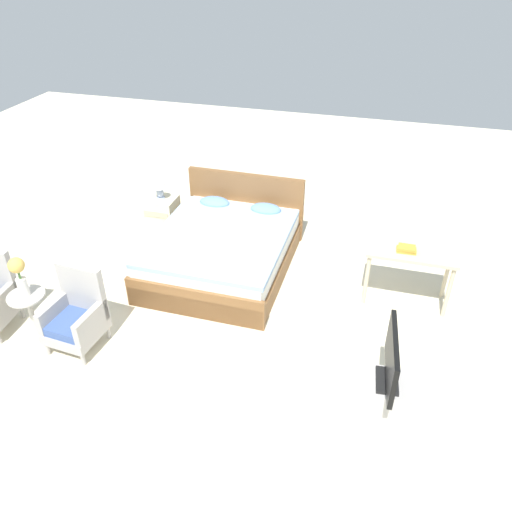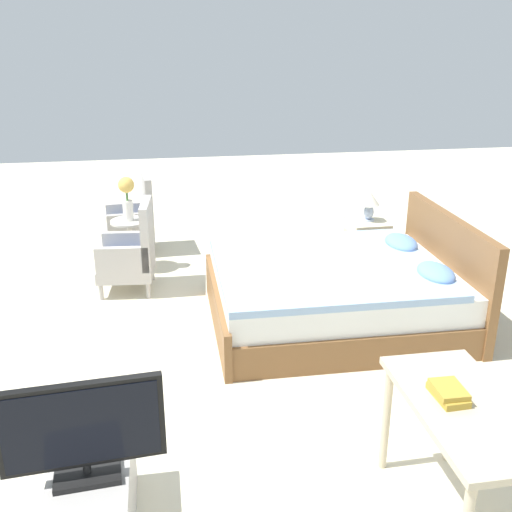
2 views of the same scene
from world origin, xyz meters
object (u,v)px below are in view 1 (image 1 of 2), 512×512
(bed, at_px, (224,248))
(tv_flatscreen, at_px, (391,360))
(side_table, at_px, (30,310))
(vanity_desk, at_px, (411,257))
(table_lamp, at_px, (159,185))
(book_stack, at_px, (407,249))
(armchair_by_window_right, at_px, (77,316))
(flower_vase, at_px, (19,273))
(tv_stand, at_px, (383,398))
(nightstand, at_px, (163,215))

(bed, bearing_deg, tv_flatscreen, -41.25)
(side_table, height_order, vanity_desk, vanity_desk)
(table_lamp, bearing_deg, tv_flatscreen, -37.40)
(bed, distance_m, vanity_desk, 2.40)
(book_stack, bearing_deg, armchair_by_window_right, -153.04)
(flower_vase, bearing_deg, armchair_by_window_right, 2.99)
(armchair_by_window_right, xyz_separation_m, side_table, (-0.57, -0.03, -0.02))
(armchair_by_window_right, height_order, tv_stand, armchair_by_window_right)
(bed, distance_m, flower_vase, 2.55)
(tv_stand, distance_m, book_stack, 1.90)
(table_lamp, bearing_deg, book_stack, -13.11)
(bed, bearing_deg, armchair_by_window_right, -119.64)
(armchair_by_window_right, bearing_deg, table_lamp, 93.59)
(side_table, relative_size, table_lamp, 1.71)
(tv_flatscreen, bearing_deg, book_stack, 87.76)
(flower_vase, bearing_deg, table_lamp, 80.90)
(nightstand, distance_m, tv_flatscreen, 4.36)
(armchair_by_window_right, distance_m, side_table, 0.57)
(table_lamp, height_order, tv_flatscreen, tv_flatscreen)
(bed, xyz_separation_m, table_lamp, (-1.21, 0.68, 0.47))
(book_stack, bearing_deg, vanity_desk, 41.53)
(side_table, xyz_separation_m, vanity_desk, (4.00, 1.80, 0.27))
(bed, bearing_deg, tv_stand, -41.28)
(bed, height_order, flower_vase, flower_vase)
(nightstand, relative_size, vanity_desk, 0.53)
(armchair_by_window_right, height_order, table_lamp, armchair_by_window_right)
(nightstand, bearing_deg, armchair_by_window_right, -86.41)
(table_lamp, height_order, book_stack, table_lamp)
(flower_vase, distance_m, nightstand, 2.65)
(flower_vase, relative_size, tv_stand, 0.50)
(flower_vase, height_order, vanity_desk, flower_vase)
(side_table, xyz_separation_m, tv_flatscreen, (3.86, -0.08, 0.35))
(vanity_desk, xyz_separation_m, book_stack, (-0.07, -0.06, 0.14))
(armchair_by_window_right, distance_m, table_lamp, 2.56)
(bed, height_order, tv_stand, bed)
(flower_vase, height_order, table_lamp, flower_vase)
(armchair_by_window_right, bearing_deg, flower_vase, -177.01)
(bed, relative_size, flower_vase, 4.55)
(flower_vase, relative_size, table_lamp, 1.45)
(nightstand, relative_size, tv_flatscreen, 0.71)
(table_lamp, relative_size, vanity_desk, 0.32)
(tv_flatscreen, bearing_deg, tv_stand, -175.33)
(tv_flatscreen, distance_m, vanity_desk, 1.89)
(side_table, height_order, nightstand, side_table)
(tv_stand, distance_m, tv_flatscreen, 0.49)
(side_table, height_order, tv_stand, side_table)
(armchair_by_window_right, height_order, side_table, armchair_by_window_right)
(side_table, relative_size, flower_vase, 1.18)
(nightstand, height_order, tv_flatscreen, tv_flatscreen)
(armchair_by_window_right, height_order, vanity_desk, armchair_by_window_right)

